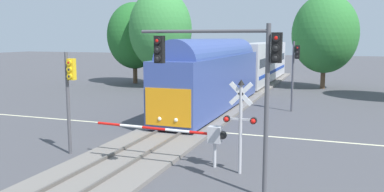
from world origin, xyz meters
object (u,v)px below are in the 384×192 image
Objects in this scene: traffic_signal_far_side at (295,65)px; oak_behind_train at (160,30)px; commuter_train at (243,66)px; crossing_signal_mast at (240,117)px; pine_left_background at (134,36)px; traffic_signal_median at (70,86)px; elm_centre_background at (325,34)px; traffic_signal_near_right at (229,67)px; crossing_gate_near at (198,134)px.

oak_behind_train reaches higher than traffic_signal_far_side.
commuter_train reaches higher than crossing_signal_mast.
oak_behind_train is (4.67, -2.69, 0.65)m from pine_left_background.
commuter_train is 8.31× the size of traffic_signal_median.
elm_centre_background is (10.42, 30.48, 2.69)m from traffic_signal_median.
oak_behind_train reaches higher than crossing_signal_mast.
traffic_signal_near_right is (0.07, -2.16, 2.18)m from crossing_signal_mast.
commuter_train is at bearing -17.78° from pine_left_background.
traffic_signal_far_side is 18.92m from oak_behind_train.
crossing_signal_mast is at bearing -13.26° from crossing_gate_near.
traffic_signal_near_right is at bearing -52.17° from crossing_gate_near.
crossing_signal_mast is 30.80m from elm_centre_background.
traffic_signal_far_side is at bearing -54.98° from commuter_train.
elm_centre_background is at bearing 82.10° from crossing_gate_near.
traffic_signal_far_side is (2.60, 14.72, 2.15)m from crossing_gate_near.
commuter_train is 10.67m from elm_centre_background.
elm_centre_background is (7.42, 6.97, 3.18)m from commuter_train.
traffic_signal_near_right reaches higher than crossing_gate_near.
traffic_signal_median is 0.50× the size of pine_left_background.
oak_behind_train reaches higher than crossing_gate_near.
elm_centre_background reaches higher than crossing_signal_mast.
traffic_signal_median is at bearing -67.88° from pine_left_background.
traffic_signal_median is at bearing -75.11° from oak_behind_train.
traffic_signal_near_right is at bearing -93.73° from elm_centre_background.
oak_behind_train is at bearing 146.61° from traffic_signal_far_side.
commuter_train reaches higher than crossing_gate_near.
pine_left_background reaches higher than crossing_gate_near.
crossing_gate_near is 30.68m from elm_centre_background.
crossing_gate_near is at bearing -57.44° from pine_left_background.
pine_left_background is (-19.72, 30.32, 1.22)m from traffic_signal_near_right.
traffic_signal_far_side is 0.52× the size of elm_centre_background.
traffic_signal_median is 26.51m from oak_behind_train.
commuter_train reaches higher than traffic_signal_far_side.
elm_centre_background reaches higher than traffic_signal_far_side.
pine_left_background reaches higher than crossing_signal_mast.
crossing_signal_mast is at bearing -77.48° from commuter_train.
traffic_signal_median reaches higher than crossing_signal_mast.
traffic_signal_near_right is at bearing -91.84° from traffic_signal_far_side.
oak_behind_train reaches higher than traffic_signal_near_right.
commuter_train is at bearing 101.64° from traffic_signal_near_right.
traffic_signal_near_right is 31.52m from oak_behind_train.
commuter_train is 6.41× the size of crossing_gate_near.
traffic_signal_median is at bearing -108.88° from elm_centre_background.
commuter_train is 15.45m from pine_left_background.
crossing_signal_mast is 0.80× the size of traffic_signal_median.
crossing_gate_near is (3.26, -23.07, -1.39)m from commuter_train.
crossing_gate_near is 0.65× the size of pine_left_background.
crossing_gate_near is 0.62× the size of elm_centre_background.
traffic_signal_near_right is at bearing -78.36° from commuter_train.
pine_left_background reaches higher than traffic_signal_near_right.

